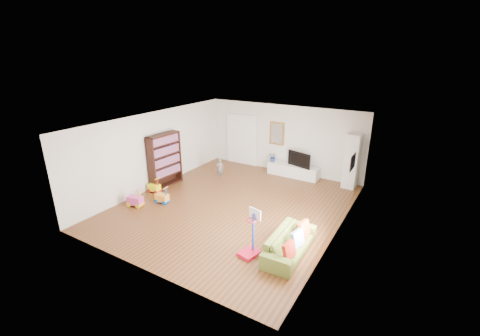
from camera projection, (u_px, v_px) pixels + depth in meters
The scene contains 25 objects.
floor at pixel (234, 206), 10.23m from camera, with size 6.50×7.50×0.00m, color brown.
ceiling at pixel (233, 122), 9.31m from camera, with size 6.50×7.50×0.00m, color white.
wall_back at pixel (283, 139), 12.80m from camera, with size 6.50×0.00×2.70m, color silver.
wall_front at pixel (139, 217), 6.74m from camera, with size 6.50×0.00×2.70m, color silver.
wall_left at pixel (155, 150), 11.33m from camera, with size 0.00×7.50×2.70m, color white.
wall_right at pixel (341, 187), 8.20m from camera, with size 0.00×7.50×2.70m, color silver.
navy_accent at pixel (355, 154), 9.17m from camera, with size 0.01×3.20×1.70m, color black.
olive_wainscot at pixel (349, 197), 9.63m from camera, with size 0.01×3.20×1.00m, color brown.
doorway at pixel (242, 140), 13.78m from camera, with size 1.45×0.06×2.10m, color white.
painting_back at pixel (277, 133), 12.82m from camera, with size 0.62×0.06×0.92m, color gold.
artwork_right at pixel (353, 162), 9.46m from camera, with size 0.04×0.56×0.46m, color #7F3F8C.
media_console at pixel (293, 171), 12.58m from camera, with size 2.01×0.50×0.47m, color silver.
tall_cabinet at pixel (352, 161), 11.30m from camera, with size 0.46×0.46×1.98m, color white.
bookshelf at pixel (165, 160), 11.46m from camera, with size 0.35×1.32×1.93m, color black.
sofa at pixel (290, 243), 7.71m from camera, with size 1.91×0.75×0.56m, color #5C6D28.
basketball_hoop at pixel (249, 234), 7.53m from camera, with size 0.41×0.49×1.18m, color red.
ride_on_yellow at pixel (154, 185), 11.11m from camera, with size 0.41×0.26×0.55m, color #FFF908.
ride_on_orange at pixel (162, 195), 10.32m from camera, with size 0.42×0.26×0.56m, color #FAA030.
ride_on_pink at pixel (135, 197), 10.08m from camera, with size 0.47×0.29×0.62m, color #D03E9A.
child at pixel (220, 168), 12.45m from camera, with size 0.27×0.18×0.74m, color slate.
tv at pixel (301, 159), 12.26m from camera, with size 1.02×0.13×0.59m, color black.
vase_plant at pixel (273, 157), 12.84m from camera, with size 0.34×0.29×0.38m, color navy.
pillow_left at pixel (289, 250), 7.15m from camera, with size 0.10×0.36×0.36m, color #A82114.
pillow_center at pixel (297, 239), 7.60m from camera, with size 0.10×0.39×0.39m, color silver.
pillow_right at pixel (304, 229), 8.02m from camera, with size 0.10×0.39×0.39m, color #D4471D.
Camera 1 is at (4.90, -7.81, 4.60)m, focal length 24.00 mm.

